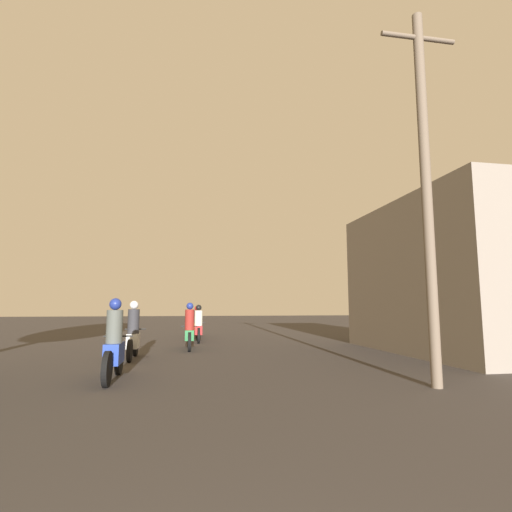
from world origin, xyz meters
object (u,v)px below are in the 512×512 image
motorcycle_orange (197,324)px  motorcycle_red (198,327)px  building_right_near (454,277)px  utility_pole_near (426,182)px  motorcycle_white (133,335)px  motorcycle_green (189,331)px  motorcycle_blue (114,347)px

motorcycle_orange → motorcycle_red: bearing=-89.8°
building_right_near → utility_pole_near: utility_pole_near is taller
motorcycle_red → motorcycle_white: bearing=-103.3°
building_right_near → motorcycle_orange: bearing=134.8°
motorcycle_orange → utility_pole_near: utility_pole_near is taller
motorcycle_white → utility_pole_near: utility_pole_near is taller
motorcycle_white → motorcycle_green: (1.60, 2.26, -0.02)m
motorcycle_red → utility_pole_near: utility_pole_near is taller
motorcycle_white → motorcycle_orange: 8.10m
motorcycle_blue → motorcycle_red: bearing=83.4°
motorcycle_green → utility_pole_near: 9.16m
motorcycle_red → motorcycle_orange: 2.73m
motorcycle_red → motorcycle_orange: motorcycle_red is taller
motorcycle_orange → building_right_near: bearing=-44.7°
motorcycle_blue → motorcycle_white: 3.32m
motorcycle_orange → motorcycle_blue: bearing=-99.5°
motorcycle_orange → building_right_near: building_right_near is taller
motorcycle_green → motorcycle_white: bearing=-131.3°
motorcycle_blue → utility_pole_near: size_ratio=0.28×
motorcycle_white → motorcycle_blue: bearing=-79.9°
motorcycle_white → motorcycle_red: 5.49m
motorcycle_white → motorcycle_orange: size_ratio=0.90×
motorcycle_green → motorcycle_orange: (0.42, 5.58, -0.04)m
motorcycle_blue → motorcycle_green: bearing=80.9°
motorcycle_red → building_right_near: 9.86m
building_right_near → motorcycle_blue: bearing=-163.1°
motorcycle_white → building_right_near: (10.06, -0.27, 1.76)m
motorcycle_green → utility_pole_near: size_ratio=0.28×
motorcycle_blue → utility_pole_near: bearing=-10.1°
motorcycle_blue → motorcycle_white: motorcycle_blue is taller
motorcycle_orange → motorcycle_white: bearing=-103.9°
motorcycle_blue → utility_pole_near: (5.96, -1.78, 3.21)m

